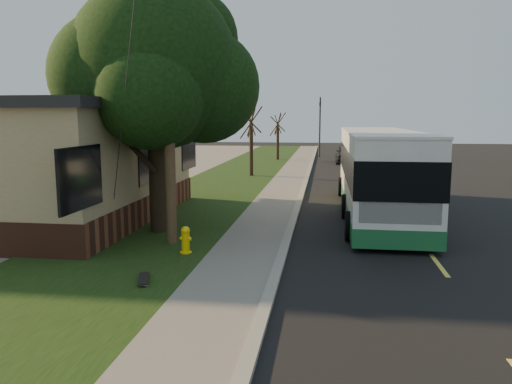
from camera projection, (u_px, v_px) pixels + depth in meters
ground at (281, 259)px, 13.16m from camera, size 120.00×120.00×0.00m
road at (390, 200)px, 22.41m from camera, size 8.00×80.00×0.01m
curb at (301, 197)px, 22.95m from camera, size 0.25×80.00×0.12m
sidewalk at (279, 197)px, 23.09m from camera, size 2.00×80.00×0.08m
grass_verge at (205, 195)px, 23.57m from camera, size 5.00×80.00×0.07m
building_lot at (11, 191)px, 24.94m from camera, size 15.00×80.00×0.04m
fire_hydrant at (186, 240)px, 13.45m from camera, size 0.32×0.32×0.74m
utility_pole at (168, 84)px, 13.89m from camera, size 2.86×3.21×9.07m
leafy_tree at (157, 70)px, 15.55m from camera, size 6.30×6.00×7.80m
bare_tree_near at (251, 142)px, 30.95m from camera, size 1.38×1.21×4.31m
bare_tree_far at (278, 137)px, 42.65m from camera, size 1.38×1.21×4.03m
traffic_signal at (320, 123)px, 45.91m from camera, size 0.18×0.22×5.50m
transit_bus at (378, 170)px, 18.95m from camera, size 2.73×11.85×3.21m
skateboarder at (167, 205)px, 16.45m from camera, size 0.66×0.56×1.54m
skateboard_main at (144, 279)px, 11.16m from camera, size 0.49×0.91×0.08m
dumpster at (76, 193)px, 20.30m from camera, size 1.54×1.32×1.19m
distant_car at (347, 153)px, 40.25m from camera, size 1.90×4.68×1.59m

